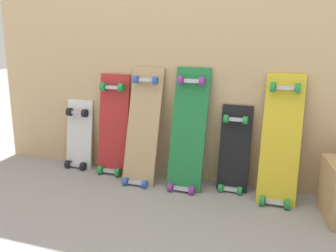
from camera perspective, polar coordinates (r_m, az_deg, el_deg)
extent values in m
plane|color=gray|center=(2.77, 0.51, -7.44)|extent=(12.00, 12.00, 0.00)
cube|color=tan|center=(2.65, 1.07, 8.98)|extent=(2.73, 0.04, 1.56)
cube|color=silver|center=(3.00, -12.46, -1.73)|extent=(0.21, 0.10, 0.56)
cube|color=#B7B7BF|center=(3.02, -12.82, -5.39)|extent=(0.09, 0.04, 0.03)
cube|color=#B7B7BF|center=(2.96, -12.62, 1.90)|extent=(0.09, 0.04, 0.03)
cylinder|color=black|center=(3.04, -14.01, -5.28)|extent=(0.03, 0.06, 0.06)
cylinder|color=black|center=(2.97, -11.97, -5.61)|extent=(0.03, 0.06, 0.06)
cylinder|color=black|center=(2.98, -13.83, 1.96)|extent=(0.03, 0.06, 0.06)
cylinder|color=black|center=(2.91, -11.75, 1.79)|extent=(0.03, 0.06, 0.06)
cube|color=#B22626|center=(2.82, -7.74, -0.46)|extent=(0.22, 0.13, 0.76)
cube|color=#B7B7BF|center=(2.85, -8.18, -6.32)|extent=(0.10, 0.04, 0.03)
cube|color=#B7B7BF|center=(2.78, -7.76, 5.47)|extent=(0.10, 0.04, 0.03)
cylinder|color=#268C3F|center=(2.87, -9.56, -6.20)|extent=(0.03, 0.06, 0.06)
cylinder|color=#268C3F|center=(2.81, -7.11, -6.58)|extent=(0.03, 0.06, 0.06)
cylinder|color=#268C3F|center=(2.80, -9.18, 5.53)|extent=(0.03, 0.06, 0.06)
cylinder|color=#268C3F|center=(2.73, -6.66, 5.41)|extent=(0.03, 0.06, 0.06)
cube|color=tan|center=(2.65, -3.60, -0.77)|extent=(0.22, 0.26, 0.82)
cube|color=#B7B7BF|center=(2.65, -4.55, -8.02)|extent=(0.10, 0.04, 0.03)
cube|color=#B7B7BF|center=(2.65, -3.08, 6.51)|extent=(0.10, 0.04, 0.03)
cylinder|color=#3359B2|center=(2.66, -6.06, -7.84)|extent=(0.03, 0.05, 0.05)
cylinder|color=#3359B2|center=(2.61, -3.33, -8.26)|extent=(0.03, 0.05, 0.05)
cylinder|color=#3359B2|center=(2.66, -4.59, 6.63)|extent=(0.03, 0.05, 0.05)
cylinder|color=#3359B2|center=(2.61, -1.84, 6.51)|extent=(0.03, 0.05, 0.05)
cube|color=#1E7238|center=(2.55, 2.88, -1.28)|extent=(0.23, 0.25, 0.83)
cube|color=#B7B7BF|center=(2.55, 1.98, -8.89)|extent=(0.10, 0.04, 0.03)
cube|color=#B7B7BF|center=(2.54, 3.44, 6.37)|extent=(0.10, 0.04, 0.03)
cylinder|color=purple|center=(2.55, 0.35, -8.72)|extent=(0.03, 0.05, 0.05)
cylinder|color=purple|center=(2.51, 3.39, -9.14)|extent=(0.03, 0.05, 0.05)
cylinder|color=purple|center=(2.55, 1.82, 6.51)|extent=(0.03, 0.05, 0.05)
cylinder|color=purple|center=(2.51, 4.87, 6.34)|extent=(0.03, 0.05, 0.05)
cube|color=black|center=(2.56, 9.39, -3.96)|extent=(0.19, 0.14, 0.61)
cube|color=#B7B7BF|center=(2.57, 8.90, -8.84)|extent=(0.09, 0.04, 0.03)
cube|color=#B7B7BF|center=(2.52, 9.68, 0.91)|extent=(0.09, 0.04, 0.03)
cylinder|color=#268C3F|center=(2.57, 7.50, -8.76)|extent=(0.03, 0.05, 0.05)
cylinder|color=#268C3F|center=(2.55, 10.15, -9.06)|extent=(0.03, 0.05, 0.05)
cylinder|color=#268C3F|center=(2.52, 8.28, 1.02)|extent=(0.03, 0.05, 0.05)
cylinder|color=#268C3F|center=(2.50, 10.96, 0.79)|extent=(0.03, 0.05, 0.05)
cube|color=gold|center=(2.44, 15.69, -2.61)|extent=(0.23, 0.25, 0.81)
cube|color=#B7B7BF|center=(2.44, 14.94, -10.40)|extent=(0.10, 0.04, 0.03)
cube|color=#B7B7BF|center=(2.44, 16.35, 5.19)|extent=(0.10, 0.04, 0.03)
cylinder|color=#268C3F|center=(2.43, 13.24, -10.29)|extent=(0.03, 0.06, 0.06)
cylinder|color=#268C3F|center=(2.42, 16.58, -10.62)|extent=(0.03, 0.06, 0.06)
cylinder|color=#268C3F|center=(2.43, 14.68, 5.38)|extent=(0.03, 0.06, 0.06)
cylinder|color=#268C3F|center=(2.42, 17.98, 5.11)|extent=(0.03, 0.06, 0.06)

